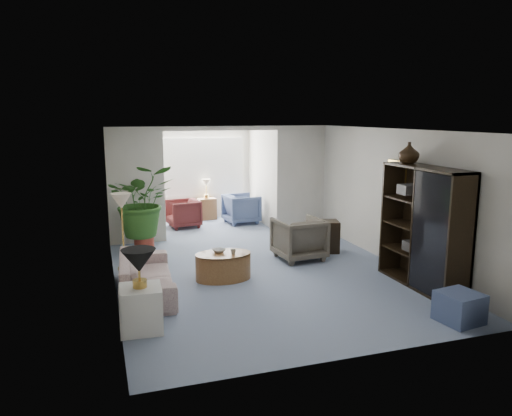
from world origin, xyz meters
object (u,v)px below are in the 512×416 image
object	(u,v)px
framed_picture	(399,174)
sunroom_chair_blue	(242,209)
end_table	(141,309)
floor_lamp	(121,201)
sofa	(146,275)
coffee_table	(223,266)
plant_pot	(144,244)
coffee_cup	(233,252)
sunroom_chair_maroon	(183,213)
coffee_bowl	(219,251)
ottoman	(459,307)
sunroom_table	(207,209)
table_lamp	(139,261)
side_table_dark	(325,236)
entertainment_cabinet	(424,227)
wingback_chair	(299,238)
cabinet_urn	(409,153)

from	to	relation	value
framed_picture	sunroom_chair_blue	world-z (taller)	framed_picture
end_table	floor_lamp	bearing A→B (deg)	91.28
floor_lamp	sofa	bearing A→B (deg)	-78.99
coffee_table	plant_pot	world-z (taller)	coffee_table
coffee_cup	sunroom_chair_maroon	size ratio (longest dim) A/B	0.12
coffee_bowl	ottoman	xyz separation A→B (m)	(2.63, -2.79, -0.27)
sunroom_table	coffee_bowl	bearing A→B (deg)	-99.94
table_lamp	sunroom_table	xyz separation A→B (m)	(2.29, 6.49, -0.65)
side_table_dark	plant_pot	world-z (taller)	side_table_dark
side_table_dark	entertainment_cabinet	size ratio (longest dim) A/B	0.33
entertainment_cabinet	sunroom_table	world-z (taller)	entertainment_cabinet
table_lamp	end_table	bearing A→B (deg)	0.00
sofa	entertainment_cabinet	size ratio (longest dim) A/B	1.03
wingback_chair	sunroom_chair_blue	distance (m)	3.42
coffee_table	sunroom_table	bearing A→B (deg)	80.83
framed_picture	plant_pot	distance (m)	5.16
entertainment_cabinet	sunroom_table	bearing A→B (deg)	109.41
coffee_cup	ottoman	world-z (taller)	coffee_cup
framed_picture	coffee_table	world-z (taller)	framed_picture
end_table	entertainment_cabinet	distance (m)	4.53
table_lamp	sunroom_table	world-z (taller)	table_lamp
sunroom_chair_blue	framed_picture	bearing A→B (deg)	-165.33
coffee_bowl	sunroom_chair_blue	world-z (taller)	sunroom_chair_blue
side_table_dark	plant_pot	size ratio (longest dim) A/B	1.60
framed_picture	coffee_bowl	distance (m)	3.48
wingback_chair	end_table	bearing A→B (deg)	31.41
end_table	coffee_bowl	distance (m)	2.27
wingback_chair	ottoman	xyz separation A→B (m)	(0.90, -3.39, -0.20)
sofa	end_table	size ratio (longest dim) A/B	3.46
coffee_table	wingback_chair	xyz separation A→B (m)	(1.68, 0.70, 0.18)
cabinet_urn	sunroom_chair_maroon	distance (m)	6.02
floor_lamp	side_table_dark	bearing A→B (deg)	-0.81
floor_lamp	plant_pot	bearing A→B (deg)	67.56
sunroom_chair_blue	sunroom_chair_maroon	bearing A→B (deg)	83.77
table_lamp	plant_pot	world-z (taller)	table_lamp
side_table_dark	entertainment_cabinet	distance (m)	2.49
framed_picture	cabinet_urn	size ratio (longest dim) A/B	1.41
cabinet_urn	sunroom_chair_maroon	world-z (taller)	cabinet_urn
cabinet_urn	coffee_bowl	bearing A→B (deg)	162.91
plant_pot	cabinet_urn	bearing A→B (deg)	-36.33
framed_picture	ottoman	bearing A→B (deg)	-104.04
sunroom_chair_maroon	sunroom_table	distance (m)	1.06
coffee_bowl	side_table_dark	world-z (taller)	side_table_dark
coffee_bowl	sunroom_table	xyz separation A→B (m)	(0.83, 4.76, -0.19)
wingback_chair	side_table_dark	bearing A→B (deg)	-161.55
ottoman	sunroom_table	xyz separation A→B (m)	(-1.80, 7.55, 0.08)
plant_pot	coffee_bowl	bearing A→B (deg)	-62.93
coffee_cup	sunroom_chair_blue	world-z (taller)	sunroom_chair_blue
sofa	ottoman	bearing A→B (deg)	-118.33
ottoman	framed_picture	bearing A→B (deg)	75.96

